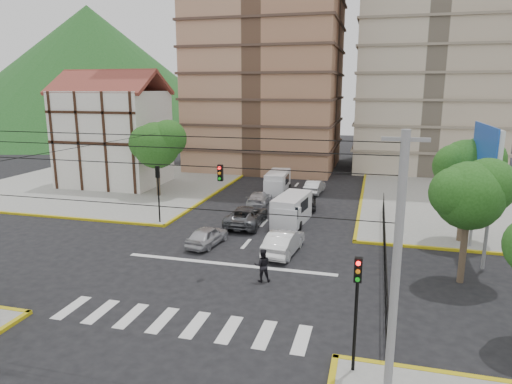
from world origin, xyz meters
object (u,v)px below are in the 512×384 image
(traffic_light_se, at_px, (357,296))
(pedestrian_crosswalk, at_px, (262,265))
(traffic_light_nw, at_px, (158,185))
(car_silver_front_left, at_px, (207,236))
(van_left_lane, at_px, (277,183))
(van_right_lane, at_px, (291,211))
(car_white_front_right, at_px, (284,242))

(traffic_light_se, bearing_deg, pedestrian_crosswalk, 126.30)
(traffic_light_se, relative_size, traffic_light_nw, 1.00)
(car_silver_front_left, bearing_deg, pedestrian_crosswalk, 145.27)
(traffic_light_se, relative_size, van_left_lane, 0.90)
(van_left_lane, xyz_separation_m, pedestrian_crosswalk, (3.70, -20.82, -0.13))
(traffic_light_nw, relative_size, van_right_lane, 0.86)
(van_left_lane, relative_size, car_silver_front_left, 1.27)
(car_white_front_right, distance_m, pedestrian_crosswalk, 4.54)
(van_left_lane, xyz_separation_m, car_white_front_right, (3.96, -16.29, -0.30))
(pedestrian_crosswalk, bearing_deg, traffic_light_nw, -57.65)
(traffic_light_nw, xyz_separation_m, car_silver_front_left, (5.35, -3.70, -2.46))
(traffic_light_se, relative_size, car_white_front_right, 0.95)
(traffic_light_nw, height_order, car_silver_front_left, traffic_light_nw)
(traffic_light_nw, height_order, pedestrian_crosswalk, traffic_light_nw)
(traffic_light_se, relative_size, pedestrian_crosswalk, 2.38)
(car_white_front_right, relative_size, pedestrian_crosswalk, 2.51)
(van_right_lane, xyz_separation_m, car_white_front_right, (0.72, -6.43, -0.32))
(traffic_light_se, distance_m, car_silver_front_left, 15.90)
(van_left_lane, height_order, car_silver_front_left, van_left_lane)
(traffic_light_nw, distance_m, van_right_lane, 10.40)
(van_left_lane, bearing_deg, car_silver_front_left, -96.88)
(traffic_light_se, height_order, van_right_lane, traffic_light_se)
(car_silver_front_left, relative_size, pedestrian_crosswalk, 2.09)
(car_white_front_right, bearing_deg, car_silver_front_left, 2.92)
(van_left_lane, distance_m, car_silver_front_left, 16.13)
(car_silver_front_left, xyz_separation_m, car_white_front_right, (5.26, -0.22, 0.11))
(traffic_light_nw, bearing_deg, van_right_lane, 14.22)
(van_right_lane, relative_size, van_left_lane, 1.05)
(van_right_lane, bearing_deg, van_left_lane, 115.12)
(traffic_light_nw, bearing_deg, traffic_light_se, -45.00)
(traffic_light_se, height_order, traffic_light_nw, same)
(car_white_front_right, bearing_deg, traffic_light_nw, -15.00)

